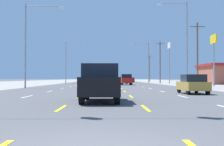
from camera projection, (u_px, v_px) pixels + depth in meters
ground_plane at (107, 83)px, 70.99m from camera, size 572.00×572.00×0.00m
lot_apron_left at (6, 83)px, 70.65m from camera, size 28.00×440.00×0.01m
lot_apron_right at (208, 83)px, 71.33m from camera, size 28.00×440.00×0.01m
lane_markings at (108, 81)px, 109.48m from camera, size 10.64×227.60×0.01m
suv_center_turn_nearest at (100, 82)px, 15.45m from camera, size 1.98×4.90×1.98m
hatchback_far_right_near at (193, 84)px, 23.05m from camera, size 1.72×3.90×1.54m
suv_inner_right_mid at (126, 79)px, 53.50m from camera, size 1.98×4.90×1.98m
hatchback_inner_right_midfar at (123, 80)px, 64.32m from camera, size 1.72×3.90×1.54m
sedan_far_right_far at (131, 80)px, 87.38m from camera, size 1.80×4.50×1.46m
pole_sign_right_row_1 at (214, 46)px, 45.51m from camera, size 0.24×2.45×8.09m
pole_sign_right_row_2 at (169, 52)px, 68.21m from camera, size 0.24×2.50×9.68m
streetlight_left_row_0 at (29, 39)px, 36.19m from camera, size 4.85×0.26×10.52m
streetlight_right_row_0 at (184, 39)px, 36.46m from camera, size 3.82×0.26×10.94m
streetlight_left_row_1 at (68, 59)px, 70.75m from camera, size 4.78×0.26×10.09m
streetlight_right_row_1 at (147, 59)px, 71.01m from camera, size 4.48×0.26×10.03m
utility_pole_right_row_0 at (197, 53)px, 43.52m from camera, size 2.20×0.26×9.61m
utility_pole_right_row_1 at (160, 61)px, 71.29m from camera, size 2.20×0.26×10.34m
utility_pole_right_row_2 at (150, 68)px, 101.51m from camera, size 2.20×0.26×9.25m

